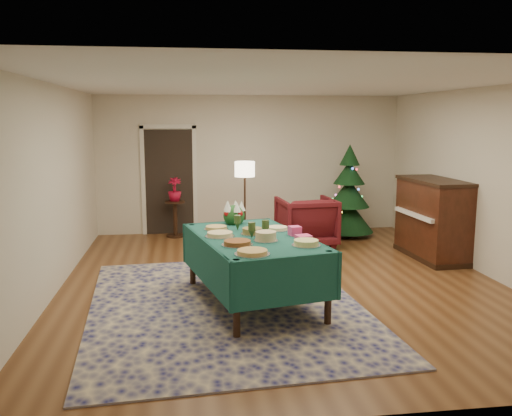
{
  "coord_description": "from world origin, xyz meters",
  "views": [
    {
      "loc": [
        -1.33,
        -7.17,
        2.24
      ],
      "look_at": [
        -0.37,
        -0.06,
        1.06
      ],
      "focal_mm": 38.0,
      "sensor_mm": 36.0,
      "label": 1
    }
  ],
  "objects": [
    {
      "name": "platter_6",
      "position": [
        -0.15,
        -0.49,
        0.86
      ],
      "size": [
        0.3,
        0.3,
        0.05
      ],
      "color": "silver",
      "rests_on": "buffet_table"
    },
    {
      "name": "rug",
      "position": [
        -0.85,
        -0.88,
        0.01
      ],
      "size": [
        3.5,
        4.42,
        0.02
      ],
      "primitive_type": "cube",
      "rotation": [
        0.0,
        0.0,
        0.07
      ],
      "color": "#161854",
      "rests_on": "ground"
    },
    {
      "name": "platter_1",
      "position": [
        0.02,
        -1.38,
        0.87
      ],
      "size": [
        0.32,
        0.32,
        0.07
      ],
      "color": "silver",
      "rests_on": "buffet_table"
    },
    {
      "name": "christmas_tree",
      "position": [
        1.82,
        2.8,
        0.8
      ],
      "size": [
        1.26,
        1.26,
        1.77
      ],
      "color": "black",
      "rests_on": "ground"
    },
    {
      "name": "potted_plant",
      "position": [
        -1.5,
        3.16,
        0.82
      ],
      "size": [
        0.25,
        0.45,
        0.25
      ],
      "primitive_type": "imported",
      "color": "maroon",
      "rests_on": "side_table"
    },
    {
      "name": "centerpiece",
      "position": [
        -0.66,
        0.01,
        0.99
      ],
      "size": [
        0.3,
        0.3,
        0.35
      ],
      "color": "#1E4C1E",
      "rests_on": "buffet_table"
    },
    {
      "name": "goblet_2",
      "position": [
        -0.53,
        -0.92,
        0.94
      ],
      "size": [
        0.09,
        0.09,
        0.2
      ],
      "color": "#2D471E",
      "rests_on": "buffet_table"
    },
    {
      "name": "goblet_0",
      "position": [
        -0.65,
        -0.43,
        0.94
      ],
      "size": [
        0.09,
        0.09,
        0.2
      ],
      "color": "#2D471E",
      "rests_on": "buffet_table"
    },
    {
      "name": "room_shell",
      "position": [
        0.0,
        0.0,
        1.35
      ],
      "size": [
        7.0,
        7.0,
        7.0
      ],
      "color": "#593319",
      "rests_on": "ground"
    },
    {
      "name": "platter_4",
      "position": [
        -0.9,
        -0.78,
        0.87
      ],
      "size": [
        0.36,
        0.36,
        0.06
      ],
      "color": "silver",
      "rests_on": "buffet_table"
    },
    {
      "name": "platter_2",
      "position": [
        -0.74,
        -1.26,
        0.87
      ],
      "size": [
        0.35,
        0.35,
        0.06
      ],
      "color": "silver",
      "rests_on": "buffet_table"
    },
    {
      "name": "piano",
      "position": [
        2.67,
        0.98,
        0.63
      ],
      "size": [
        0.77,
        1.52,
        1.29
      ],
      "color": "black",
      "rests_on": "ground"
    },
    {
      "name": "platter_7",
      "position": [
        -0.92,
        -0.35,
        0.86
      ],
      "size": [
        0.32,
        0.32,
        0.05
      ],
      "color": "silver",
      "rests_on": "buffet_table"
    },
    {
      "name": "armchair",
      "position": [
        0.82,
        2.04,
        0.49
      ],
      "size": [
        1.01,
        0.96,
        0.97
      ],
      "primitive_type": "imported",
      "rotation": [
        0.0,
        0.0,
        3.22
      ],
      "color": "#511117",
      "rests_on": "ground"
    },
    {
      "name": "platter_0",
      "position": [
        -0.63,
        -1.7,
        0.86
      ],
      "size": [
        0.38,
        0.38,
        0.05
      ],
      "color": "silver",
      "rests_on": "buffet_table"
    },
    {
      "name": "napkin_stack",
      "position": [
        0.07,
        -1.03,
        0.86
      ],
      "size": [
        0.2,
        0.2,
        0.04
      ],
      "primitive_type": "cube",
      "rotation": [
        0.0,
        0.0,
        0.21
      ],
      "color": "#FC4683",
      "rests_on": "buffet_table"
    },
    {
      "name": "side_table",
      "position": [
        -1.5,
        3.16,
        0.34
      ],
      "size": [
        0.39,
        0.39,
        0.69
      ],
      "color": "black",
      "rests_on": "ground"
    },
    {
      "name": "floor_lamp",
      "position": [
        -0.23,
        2.44,
        1.27
      ],
      "size": [
        0.36,
        0.36,
        1.49
      ],
      "color": "#A57F3F",
      "rests_on": "ground"
    },
    {
      "name": "goblet_1",
      "position": [
        -0.35,
        -0.81,
        0.94
      ],
      "size": [
        0.09,
        0.09,
        0.2
      ],
      "color": "#2D471E",
      "rests_on": "buffet_table"
    },
    {
      "name": "platter_5",
      "position": [
        -0.5,
        -0.7,
        0.88
      ],
      "size": [
        0.28,
        0.28,
        0.08
      ],
      "color": "silver",
      "rests_on": "buffet_table"
    },
    {
      "name": "buffet_table",
      "position": [
        -0.51,
        -0.81,
        0.67
      ],
      "size": [
        1.69,
        2.37,
        0.84
      ],
      "color": "black",
      "rests_on": "ground"
    },
    {
      "name": "platter_3",
      "position": [
        -0.39,
        -1.09,
        0.89
      ],
      "size": [
        0.28,
        0.28,
        0.11
      ],
      "color": "silver",
      "rests_on": "buffet_table"
    },
    {
      "name": "gift_box",
      "position": [
        0.01,
        -0.82,
        0.89
      ],
      "size": [
        0.16,
        0.16,
        0.11
      ],
      "primitive_type": "cube",
      "rotation": [
        0.0,
        0.0,
        0.21
      ],
      "color": "#F4438C",
      "rests_on": "buffet_table"
    },
    {
      "name": "doorway",
      "position": [
        -1.6,
        3.48,
        1.1
      ],
      "size": [
        1.08,
        0.04,
        2.16
      ],
      "color": "black",
      "rests_on": "ground"
    }
  ]
}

